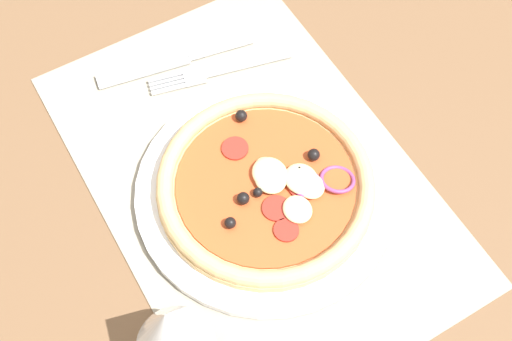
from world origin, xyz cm
name	(u,v)px	position (x,y,z in cm)	size (l,w,h in cm)	color
ground_plane	(252,181)	(0.00, 0.00, -1.20)	(190.00, 140.00, 2.40)	brown
placemat	(252,175)	(0.00, 0.00, 0.20)	(50.40, 33.30, 0.40)	gray
plate	(269,190)	(-2.96, -0.41, 0.93)	(28.63, 28.63, 1.06)	white
pizza	(270,183)	(-3.03, -0.50, 2.56)	(23.75, 23.75, 2.67)	tan
fork	(213,72)	(14.60, -3.00, 0.62)	(5.56, 17.87, 0.44)	silver
knife	(174,60)	(18.67, 0.26, 0.65)	(5.10, 19.98, 0.62)	silver
wine_glass	(171,332)	(-14.69, 16.42, 10.05)	(7.20, 7.20, 14.90)	silver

